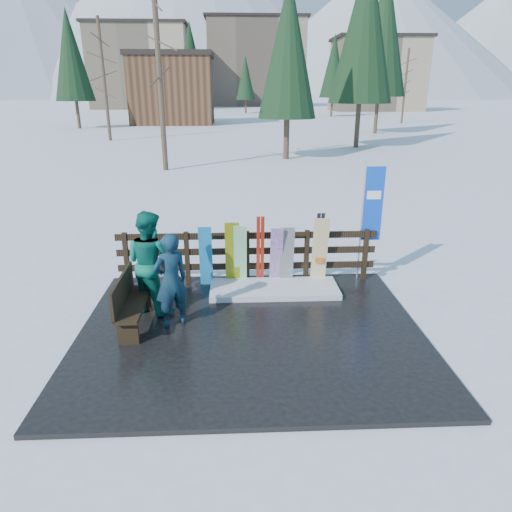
{
  "coord_description": "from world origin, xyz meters",
  "views": [
    {
      "loc": [
        -0.23,
        -7.12,
        4.05
      ],
      "look_at": [
        0.14,
        1.0,
        1.1
      ],
      "focal_mm": 32.0,
      "sensor_mm": 36.0,
      "label": 1
    }
  ],
  "objects_px": {
    "bench": "(130,300)",
    "snowboard_4": "(287,256)",
    "snowboard_0": "(206,256)",
    "snowboard_3": "(276,256)",
    "snowboard_1": "(240,255)",
    "person_back": "(150,262)",
    "snowboard_5": "(320,251)",
    "rental_flag": "(370,209)",
    "person_front": "(171,280)",
    "snowboard_2": "(232,254)"
  },
  "relations": [
    {
      "from": "snowboard_4",
      "to": "snowboard_5",
      "type": "relative_size",
      "value": 0.87
    },
    {
      "from": "bench",
      "to": "snowboard_4",
      "type": "distance_m",
      "value": 3.45
    },
    {
      "from": "snowboard_1",
      "to": "snowboard_5",
      "type": "distance_m",
      "value": 1.7
    },
    {
      "from": "snowboard_3",
      "to": "rental_flag",
      "type": "xyz_separation_m",
      "value": [
        2.03,
        0.27,
        0.94
      ]
    },
    {
      "from": "snowboard_0",
      "to": "snowboard_3",
      "type": "distance_m",
      "value": 1.5
    },
    {
      "from": "snowboard_3",
      "to": "rental_flag",
      "type": "distance_m",
      "value": 2.25
    },
    {
      "from": "snowboard_0",
      "to": "person_back",
      "type": "bearing_deg",
      "value": -131.12
    },
    {
      "from": "snowboard_5",
      "to": "rental_flag",
      "type": "height_order",
      "value": "rental_flag"
    },
    {
      "from": "snowboard_1",
      "to": "bench",
      "type": "bearing_deg",
      "value": -138.15
    },
    {
      "from": "snowboard_4",
      "to": "person_back",
      "type": "height_order",
      "value": "person_back"
    },
    {
      "from": "snowboard_0",
      "to": "snowboard_5",
      "type": "bearing_deg",
      "value": 0.0
    },
    {
      "from": "bench",
      "to": "snowboard_4",
      "type": "bearing_deg",
      "value": 30.76
    },
    {
      "from": "bench",
      "to": "snowboard_3",
      "type": "xyz_separation_m",
      "value": [
        2.73,
        1.76,
        0.15
      ]
    },
    {
      "from": "snowboard_2",
      "to": "snowboard_3",
      "type": "height_order",
      "value": "snowboard_2"
    },
    {
      "from": "snowboard_0",
      "to": "snowboard_3",
      "type": "xyz_separation_m",
      "value": [
        1.5,
        0.0,
        -0.01
      ]
    },
    {
      "from": "bench",
      "to": "person_front",
      "type": "bearing_deg",
      "value": 3.19
    },
    {
      "from": "snowboard_1",
      "to": "person_front",
      "type": "bearing_deg",
      "value": -125.55
    },
    {
      "from": "snowboard_1",
      "to": "rental_flag",
      "type": "xyz_separation_m",
      "value": [
        2.79,
        0.27,
        0.92
      ]
    },
    {
      "from": "bench",
      "to": "person_front",
      "type": "distance_m",
      "value": 0.81
    },
    {
      "from": "bench",
      "to": "snowboard_5",
      "type": "height_order",
      "value": "snowboard_5"
    },
    {
      "from": "snowboard_0",
      "to": "snowboard_3",
      "type": "relative_size",
      "value": 1.0
    },
    {
      "from": "snowboard_3",
      "to": "snowboard_4",
      "type": "xyz_separation_m",
      "value": [
        0.23,
        0.0,
        -0.01
      ]
    },
    {
      "from": "snowboard_1",
      "to": "snowboard_3",
      "type": "xyz_separation_m",
      "value": [
        0.77,
        0.0,
        -0.02
      ]
    },
    {
      "from": "bench",
      "to": "person_front",
      "type": "xyz_separation_m",
      "value": [
        0.74,
        0.04,
        0.34
      ]
    },
    {
      "from": "snowboard_0",
      "to": "snowboard_5",
      "type": "distance_m",
      "value": 2.43
    },
    {
      "from": "snowboard_2",
      "to": "snowboard_1",
      "type": "bearing_deg",
      "value": 0.0
    },
    {
      "from": "bench",
      "to": "snowboard_2",
      "type": "relative_size",
      "value": 1.03
    },
    {
      "from": "snowboard_2",
      "to": "snowboard_4",
      "type": "bearing_deg",
      "value": 0.0
    },
    {
      "from": "bench",
      "to": "snowboard_3",
      "type": "distance_m",
      "value": 3.25
    },
    {
      "from": "snowboard_3",
      "to": "snowboard_4",
      "type": "height_order",
      "value": "snowboard_3"
    },
    {
      "from": "snowboard_0",
      "to": "snowboard_4",
      "type": "height_order",
      "value": "snowboard_0"
    },
    {
      "from": "snowboard_5",
      "to": "person_back",
      "type": "relative_size",
      "value": 0.78
    },
    {
      "from": "snowboard_3",
      "to": "snowboard_5",
      "type": "distance_m",
      "value": 0.94
    },
    {
      "from": "snowboard_0",
      "to": "snowboard_2",
      "type": "height_order",
      "value": "snowboard_2"
    },
    {
      "from": "snowboard_4",
      "to": "snowboard_5",
      "type": "bearing_deg",
      "value": -0.0
    },
    {
      "from": "snowboard_5",
      "to": "person_front",
      "type": "relative_size",
      "value": 0.89
    },
    {
      "from": "rental_flag",
      "to": "person_back",
      "type": "xyz_separation_m",
      "value": [
        -4.49,
        -1.37,
        -0.63
      ]
    },
    {
      "from": "bench",
      "to": "snowboard_0",
      "type": "height_order",
      "value": "snowboard_0"
    },
    {
      "from": "snowboard_3",
      "to": "snowboard_4",
      "type": "bearing_deg",
      "value": 0.0
    },
    {
      "from": "bench",
      "to": "snowboard_4",
      "type": "xyz_separation_m",
      "value": [
        2.96,
        1.76,
        0.14
      ]
    },
    {
      "from": "snowboard_5",
      "to": "snowboard_4",
      "type": "bearing_deg",
      "value": 180.0
    },
    {
      "from": "snowboard_1",
      "to": "snowboard_4",
      "type": "xyz_separation_m",
      "value": [
        0.99,
        0.0,
        -0.03
      ]
    },
    {
      "from": "snowboard_1",
      "to": "person_back",
      "type": "distance_m",
      "value": 2.04
    },
    {
      "from": "snowboard_1",
      "to": "person_back",
      "type": "relative_size",
      "value": 0.71
    },
    {
      "from": "snowboard_0",
      "to": "snowboard_4",
      "type": "xyz_separation_m",
      "value": [
        1.72,
        0.0,
        -0.02
      ]
    },
    {
      "from": "bench",
      "to": "snowboard_0",
      "type": "xyz_separation_m",
      "value": [
        1.24,
        1.76,
        0.16
      ]
    },
    {
      "from": "snowboard_1",
      "to": "snowboard_4",
      "type": "relative_size",
      "value": 1.06
    },
    {
      "from": "snowboard_4",
      "to": "rental_flag",
      "type": "distance_m",
      "value": 2.05
    },
    {
      "from": "bench",
      "to": "snowboard_0",
      "type": "distance_m",
      "value": 2.16
    },
    {
      "from": "snowboard_1",
      "to": "rental_flag",
      "type": "distance_m",
      "value": 2.95
    }
  ]
}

